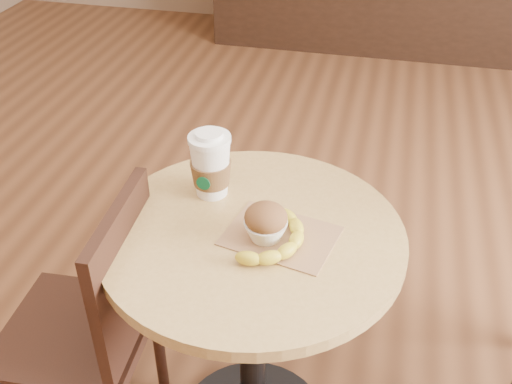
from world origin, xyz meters
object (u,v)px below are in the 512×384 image
Objects in this scene: chair_left at (95,324)px; muffin at (266,222)px; banana at (277,238)px; cafe_table at (252,299)px; coffee_cup at (211,167)px.

muffin reaches higher than chair_left.
muffin is at bearing 177.35° from banana.
muffin reaches higher than cafe_table.
chair_left is 4.87× the size of coffee_cup.
cafe_table is 4.39× the size of coffee_cup.
chair_left is (-0.39, -0.10, -0.08)m from cafe_table.
chair_left is 8.51× the size of muffin.
chair_left is 3.78× the size of banana.
muffin is (0.17, -0.14, -0.03)m from coffee_cup.
cafe_table is 7.68× the size of muffin.
banana is (0.20, -0.16, -0.06)m from coffee_cup.
coffee_cup is (0.26, 0.23, 0.37)m from chair_left.
chair_left is 0.55m from banana.
cafe_table is at bearing 175.30° from banana.
muffin is 0.44× the size of banana.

